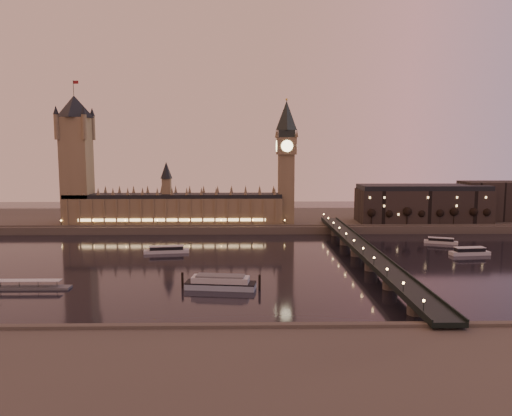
{
  "coord_description": "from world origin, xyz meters",
  "views": [
    {
      "loc": [
        21.4,
        -295.88,
        69.31
      ],
      "look_at": [
        27.26,
        35.0,
        29.44
      ],
      "focal_mm": 35.0,
      "sensor_mm": 36.0,
      "label": 1
    }
  ],
  "objects_px": {
    "cruise_boat_b": "(441,241)",
    "moored_barge": "(221,283)",
    "cruise_boat_a": "(167,250)",
    "pontoon_pier": "(30,287)"
  },
  "relations": [
    {
      "from": "moored_barge",
      "to": "pontoon_pier",
      "type": "xyz_separation_m",
      "value": [
        -94.35,
        1.52,
        -1.98
      ]
    },
    {
      "from": "pontoon_pier",
      "to": "cruise_boat_a",
      "type": "bearing_deg",
      "value": 57.35
    },
    {
      "from": "cruise_boat_a",
      "to": "cruise_boat_b",
      "type": "bearing_deg",
      "value": 1.01
    },
    {
      "from": "cruise_boat_b",
      "to": "moored_barge",
      "type": "relative_size",
      "value": 0.6
    },
    {
      "from": "cruise_boat_a",
      "to": "cruise_boat_b",
      "type": "relative_size",
      "value": 1.26
    },
    {
      "from": "cruise_boat_a",
      "to": "pontoon_pier",
      "type": "distance_m",
      "value": 99.95
    },
    {
      "from": "moored_barge",
      "to": "cruise_boat_a",
      "type": "bearing_deg",
      "value": 122.88
    },
    {
      "from": "cruise_boat_a",
      "to": "cruise_boat_b",
      "type": "xyz_separation_m",
      "value": [
        195.24,
        29.62,
        -0.19
      ]
    },
    {
      "from": "moored_barge",
      "to": "pontoon_pier",
      "type": "bearing_deg",
      "value": -173.3
    },
    {
      "from": "moored_barge",
      "to": "pontoon_pier",
      "type": "distance_m",
      "value": 94.38
    }
  ]
}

